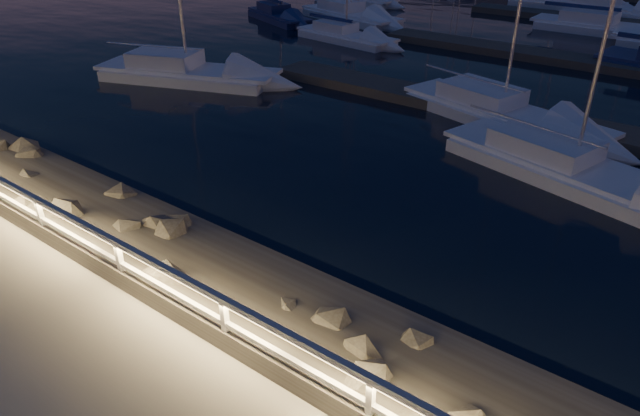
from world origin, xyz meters
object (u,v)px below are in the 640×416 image
(sailboat_b, at_px, (183,70))
(sailboat_n, at_px, (605,7))
(sailboat_j, at_px, (349,14))
(sailboat_d, at_px, (567,165))
(sailboat_f, at_px, (344,34))
(sailboat_a, at_px, (278,15))
(sailboat_k, at_px, (562,2))
(sailboat_c, at_px, (498,109))
(guard_rail, at_px, (182,287))
(sailboat_g, at_px, (603,26))

(sailboat_b, bearing_deg, sailboat_n, 48.73)
(sailboat_b, distance_m, sailboat_j, 16.83)
(sailboat_d, bearing_deg, sailboat_f, 160.12)
(sailboat_b, distance_m, sailboat_n, 32.09)
(sailboat_a, bearing_deg, sailboat_d, -8.23)
(sailboat_k, bearing_deg, sailboat_c, -85.31)
(guard_rail, relative_size, sailboat_d, 3.11)
(sailboat_a, xyz_separation_m, sailboat_j, (3.84, 3.01, 0.04))
(sailboat_f, xyz_separation_m, sailboat_n, (9.98, 18.81, 0.08))
(guard_rail, height_order, sailboat_b, sailboat_b)
(sailboat_d, distance_m, sailboat_g, 23.38)
(sailboat_c, distance_m, sailboat_g, 19.38)
(guard_rail, bearing_deg, sailboat_n, 93.87)
(sailboat_d, distance_m, sailboat_n, 30.58)
(sailboat_k, distance_m, sailboat_n, 3.46)
(sailboat_g, bearing_deg, sailboat_d, -78.74)
(sailboat_d, xyz_separation_m, sailboat_n, (-6.26, 29.94, 0.06))
(sailboat_b, bearing_deg, sailboat_j, 76.77)
(sailboat_b, distance_m, sailboat_k, 31.94)
(sailboat_b, height_order, sailboat_g, sailboat_g)
(sailboat_a, distance_m, sailboat_k, 22.19)
(sailboat_b, height_order, sailboat_n, sailboat_n)
(sailboat_n, bearing_deg, guard_rail, -70.57)
(sailboat_b, bearing_deg, sailboat_k, 54.92)
(sailboat_g, relative_size, sailboat_j, 1.09)
(sailboat_a, bearing_deg, sailboat_n, 65.23)
(sailboat_f, distance_m, sailboat_n, 21.29)
(sailboat_a, xyz_separation_m, sailboat_c, (19.85, -9.97, 0.02))
(sailboat_c, height_order, sailboat_f, sailboat_c)
(sailboat_j, bearing_deg, sailboat_g, 37.01)
(sailboat_a, height_order, sailboat_d, sailboat_d)
(sailboat_b, xyz_separation_m, sailboat_g, (12.81, 23.06, -0.01))
(sailboat_c, bearing_deg, sailboat_j, 155.93)
(sailboat_f, height_order, sailboat_g, sailboat_g)
(sailboat_f, xyz_separation_m, sailboat_g, (11.61, 11.79, 0.06))
(sailboat_k, bearing_deg, sailboat_a, -136.43)
(sailboat_b, height_order, sailboat_j, sailboat_b)
(guard_rail, xyz_separation_m, sailboat_j, (-16.26, 28.60, -0.92))
(sailboat_d, bearing_deg, sailboat_a, 164.63)
(sailboat_c, height_order, sailboat_n, sailboat_n)
(sailboat_d, relative_size, sailboat_g, 0.93)
(sailboat_g, distance_m, sailboat_j, 16.35)
(sailboat_b, relative_size, sailboat_n, 0.98)
(guard_rail, bearing_deg, sailboat_g, 91.99)
(sailboat_c, xyz_separation_m, sailboat_f, (-12.58, 7.57, -0.04))
(sailboat_a, bearing_deg, sailboat_c, -4.98)
(guard_rail, bearing_deg, sailboat_c, 90.90)
(sailboat_c, bearing_deg, sailboat_k, 117.24)
(sailboat_b, relative_size, sailboat_f, 1.29)
(sailboat_c, bearing_deg, sailboat_g, 107.81)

